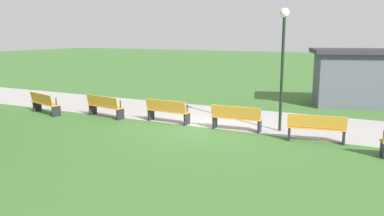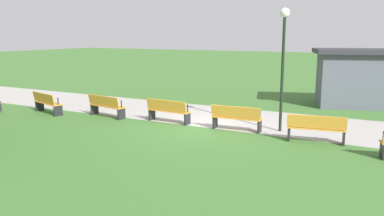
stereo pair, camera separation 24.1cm
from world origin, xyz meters
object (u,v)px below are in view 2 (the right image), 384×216
bench_4 (236,118)px  bench_5 (316,128)px  bench_1 (47,102)px  kiosk (357,77)px  lamp_post (283,47)px  bench_2 (106,106)px  bench_3 (168,110)px

bench_4 → bench_5: size_ratio=0.98×
bench_1 → bench_4: same height
bench_1 → kiosk: (11.36, 7.91, 0.88)m
lamp_post → bench_2: bearing=-172.0°
bench_1 → bench_3: size_ratio=1.02×
bench_4 → bench_5: same height
bench_3 → bench_1: bearing=-167.5°
bench_1 → kiosk: size_ratio=0.40×
bench_3 → bench_5: (5.50, -0.30, 0.00)m
bench_2 → bench_5: bearing=9.4°
bench_3 → bench_4: size_ratio=1.00×
bench_2 → bench_4: 5.51m
bench_1 → lamp_post: lamp_post is taller
bench_4 → bench_5: 2.76m
lamp_post → bench_4: bearing=-153.9°
bench_5 → bench_1: bearing=173.7°
lamp_post → kiosk: bearing=74.1°
lamp_post → bench_1: bearing=-170.7°
bench_4 → kiosk: kiosk is taller
bench_5 → kiosk: kiosk is taller
bench_1 → bench_2: same height
kiosk → bench_4: bearing=-131.4°
bench_1 → bench_5: same height
bench_4 → lamp_post: lamp_post is taller
kiosk → bench_1: bearing=-162.3°
bench_2 → lamp_post: (6.86, 0.97, 2.41)m
kiosk → bench_3: bearing=-147.3°
bench_4 → bench_3: bearing=176.9°
bench_5 → lamp_post: (-1.38, 0.97, 2.41)m
bench_2 → kiosk: size_ratio=0.40×
bench_1 → bench_2: size_ratio=1.01×
kiosk → bench_5: bearing=-110.5°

